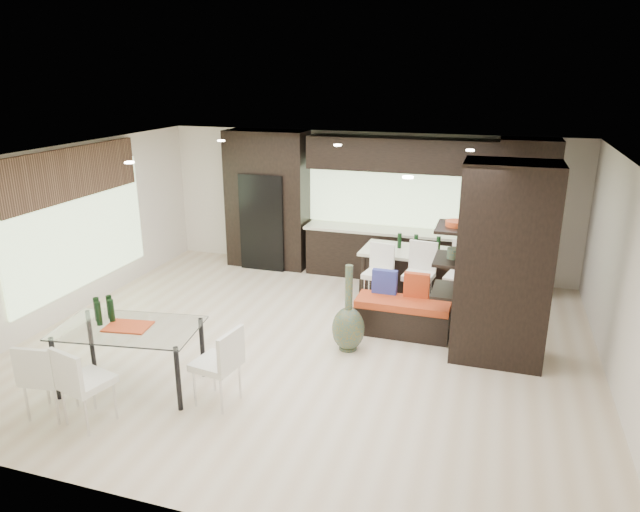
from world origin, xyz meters
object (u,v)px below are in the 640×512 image
(stool_left, at_px, (377,287))
(kitchen_island, at_px, (424,277))
(floor_vase, at_px, (349,308))
(bench, at_px, (402,317))
(dining_table, at_px, (132,357))
(chair_end, at_px, (217,369))
(chair_far, at_px, (49,380))
(stool_mid, at_px, (418,290))
(chair_near, at_px, (88,387))
(stool_right, at_px, (461,293))

(stool_left, bearing_deg, kitchen_island, 58.38)
(kitchen_island, bearing_deg, floor_vase, -108.03)
(bench, relative_size, dining_table, 0.83)
(kitchen_island, bearing_deg, chair_end, -113.73)
(stool_left, height_order, chair_end, stool_left)
(bench, distance_m, chair_far, 4.80)
(chair_end, bearing_deg, stool_mid, -22.60)
(bench, bearing_deg, stool_mid, 77.55)
(stool_left, distance_m, chair_far, 4.91)
(stool_left, xyz_separation_m, stool_mid, (0.65, -0.02, 0.04))
(stool_mid, relative_size, chair_near, 1.13)
(chair_far, bearing_deg, bench, 35.85)
(chair_near, bearing_deg, chair_far, -166.66)
(stool_left, height_order, stool_mid, stool_mid)
(dining_table, distance_m, chair_far, 0.95)
(stool_mid, xyz_separation_m, dining_table, (-3.06, -3.12, -0.09))
(stool_mid, bearing_deg, stool_right, 6.34)
(chair_near, xyz_separation_m, chair_end, (1.17, 0.80, 0.00))
(chair_near, distance_m, chair_far, 0.53)
(chair_end, bearing_deg, chair_near, 132.93)
(stool_mid, relative_size, stool_right, 0.94)
(chair_near, distance_m, chair_end, 1.41)
(stool_mid, distance_m, floor_vase, 1.54)
(stool_right, bearing_deg, chair_near, -122.78)
(stool_right, relative_size, floor_vase, 0.84)
(stool_mid, xyz_separation_m, floor_vase, (-0.78, -1.33, 0.13))
(floor_vase, xyz_separation_m, dining_table, (-2.29, -1.80, -0.22))
(kitchen_island, xyz_separation_m, stool_mid, (0.00, -0.78, 0.06))
(floor_vase, bearing_deg, bench, 49.09)
(floor_vase, height_order, chair_far, floor_vase)
(bench, height_order, chair_near, chair_near)
(kitchen_island, height_order, bench, kitchen_island)
(stool_right, xyz_separation_m, chair_near, (-3.72, -3.91, -0.09))
(stool_mid, bearing_deg, chair_end, -113.75)
(stool_right, distance_m, dining_table, 4.85)
(stool_mid, bearing_deg, stool_left, -173.91)
(bench, bearing_deg, stool_left, 131.09)
(floor_vase, distance_m, chair_far, 3.83)
(dining_table, height_order, chair_end, chair_end)
(stool_right, bearing_deg, stool_left, -170.48)
(floor_vase, distance_m, chair_end, 2.12)
(bench, relative_size, chair_near, 1.58)
(stool_left, distance_m, dining_table, 3.96)
(bench, height_order, chair_end, chair_end)
(kitchen_island, height_order, floor_vase, floor_vase)
(stool_left, distance_m, bench, 0.82)
(kitchen_island, relative_size, chair_far, 2.47)
(stool_left, distance_m, floor_vase, 1.36)
(stool_mid, relative_size, chair_far, 1.16)
(floor_vase, height_order, chair_end, floor_vase)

